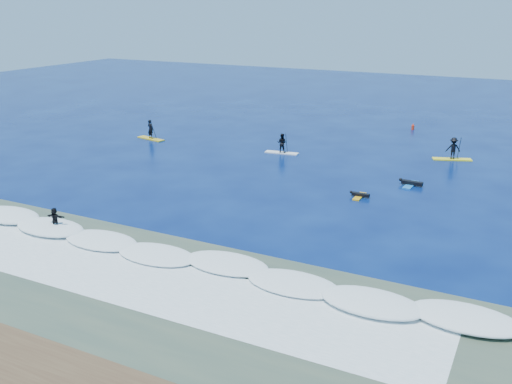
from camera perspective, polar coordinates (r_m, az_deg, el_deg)
The scene contains 11 objects.
ground at distance 40.35m, azimuth -2.35°, elevation -0.69°, with size 160.00×160.00×0.00m, color #031245.
shallow_water at distance 29.89m, azimuth -15.68°, elevation -8.49°, with size 90.00×13.00×0.01m, color #34483B.
breaking_wave at distance 32.61m, azimuth -10.98°, elevation -5.80°, with size 40.00×6.00×0.30m, color white.
whitewater at distance 30.54m, azimuth -14.42°, elevation -7.79°, with size 34.00×5.00×0.02m, color silver.
sup_paddler_left at distance 59.03m, azimuth -10.50°, elevation 5.91°, with size 3.42×1.54×2.33m.
sup_paddler_center at distance 52.50m, azimuth 2.60°, elevation 4.74°, with size 3.14×1.12×2.16m.
sup_paddler_right at distance 53.11m, azimuth 19.11°, elevation 4.01°, with size 3.41×1.92×2.34m.
prone_paddler_near at distance 41.29m, azimuth 10.32°, elevation -0.34°, with size 1.46×1.84×0.39m.
prone_paddler_far at distance 44.78m, azimuth 15.22°, elevation 0.83°, with size 1.83×2.33×0.48m.
wave_surfer at distance 36.42m, azimuth -19.46°, elevation -2.60°, with size 1.96×0.87×1.38m.
marker_buoy at distance 64.86m, azimuth 15.42°, elevation 6.30°, with size 0.31×0.31×0.75m.
Camera 1 is at (18.72, -33.22, 13.17)m, focal length 40.00 mm.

